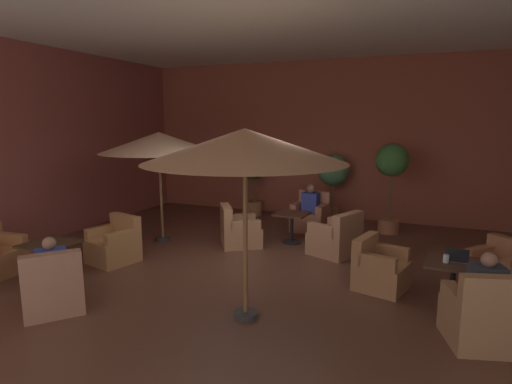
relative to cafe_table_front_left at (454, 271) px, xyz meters
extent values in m
cube|color=brown|center=(-3.11, -0.13, -0.53)|extent=(9.81, 9.95, 0.02)
cube|color=#994A38|center=(-3.11, 4.81, 1.54)|extent=(9.81, 0.08, 4.10)
cube|color=#93473F|center=(-7.98, -0.13, 1.54)|extent=(0.08, 9.95, 4.10)
cube|color=silver|center=(-3.11, -0.13, 3.62)|extent=(9.81, 9.95, 0.06)
cylinder|color=black|center=(0.00, 0.00, -0.50)|extent=(0.34, 0.34, 0.02)
cylinder|color=black|center=(0.00, 0.00, -0.21)|extent=(0.07, 0.07, 0.60)
cube|color=#462E21|center=(0.00, 0.00, 0.11)|extent=(0.80, 0.80, 0.03)
cube|color=#A6744D|center=(0.28, -0.97, -0.29)|extent=(0.96, 0.93, 0.45)
cube|color=#A6744D|center=(0.36, -1.25, 0.18)|extent=(0.80, 0.37, 0.48)
cube|color=#A6744D|center=(-0.04, -1.01, 0.03)|extent=(0.31, 0.60, 0.18)
cube|color=#A6744D|center=(0.57, -0.84, 0.03)|extent=(0.31, 0.60, 0.18)
cube|color=#A56643|center=(0.66, 0.76, -0.30)|extent=(1.01, 1.02, 0.44)
cube|color=#A56643|center=(0.84, 0.98, 0.11)|extent=(0.64, 0.59, 0.37)
cube|color=#A56643|center=(0.41, 0.92, 0.02)|extent=(0.48, 0.52, 0.19)
cube|color=#A76E45|center=(-0.97, 0.25, -0.31)|extent=(0.86, 0.88, 0.42)
cube|color=#A76E45|center=(-1.24, 0.32, 0.09)|extent=(0.33, 0.74, 0.38)
cube|color=#A76E45|center=(-0.86, 0.54, 0.00)|extent=(0.56, 0.25, 0.21)
cube|color=#A76E45|center=(-1.01, -0.05, 0.00)|extent=(0.56, 0.25, 0.21)
cylinder|color=black|center=(-2.99, 2.09, -0.50)|extent=(0.42, 0.42, 0.02)
cylinder|color=black|center=(-2.99, 2.09, -0.21)|extent=(0.07, 0.07, 0.60)
cube|color=#43261A|center=(-2.99, 2.09, 0.11)|extent=(0.70, 0.70, 0.03)
cube|color=#AC7852|center=(-3.90, 1.50, -0.31)|extent=(1.05, 1.04, 0.41)
cube|color=#AC7852|center=(-4.16, 1.33, 0.11)|extent=(0.54, 0.71, 0.44)
cube|color=#AC7852|center=(-4.03, 1.77, -0.01)|extent=(0.59, 0.45, 0.19)
cube|color=#AC7852|center=(-3.71, 1.27, -0.01)|extent=(0.59, 0.45, 0.19)
cube|color=#AA7453|center=(-2.00, 1.64, -0.31)|extent=(1.04, 1.04, 0.42)
cube|color=#AA7453|center=(-1.72, 1.52, 0.13)|extent=(0.48, 0.78, 0.44)
cube|color=#AA7453|center=(-2.17, 1.37, 0.01)|extent=(0.62, 0.38, 0.22)
cube|color=#AA7453|center=(-1.91, 1.95, 0.01)|extent=(0.62, 0.38, 0.22)
cube|color=#AF684E|center=(-2.88, 3.17, -0.29)|extent=(0.84, 0.80, 0.46)
cube|color=#AF684E|center=(-2.85, 3.45, 0.17)|extent=(0.78, 0.24, 0.45)
cube|color=#AF684E|center=(-2.58, 3.10, 0.04)|extent=(0.21, 0.58, 0.19)
cube|color=#AF684E|center=(-3.19, 3.16, 0.04)|extent=(0.21, 0.58, 0.19)
cylinder|color=black|center=(-5.94, -1.44, -0.50)|extent=(0.40, 0.40, 0.02)
cylinder|color=black|center=(-5.94, -1.44, -0.21)|extent=(0.07, 0.07, 0.60)
cube|color=#3D2B1A|center=(-5.94, -1.44, 0.11)|extent=(0.77, 0.77, 0.03)
cube|color=#B17143|center=(-7.06, -1.24, 0.01)|extent=(0.62, 0.17, 0.19)
cube|color=#A36E53|center=(-5.07, -2.18, -0.30)|extent=(1.07, 1.07, 0.43)
cube|color=#A36E53|center=(-4.84, -2.38, 0.14)|extent=(0.61, 0.67, 0.46)
cube|color=#A36E53|center=(-5.30, -2.38, 0.03)|extent=(0.56, 0.51, 0.23)
cube|color=#A36E53|center=(-4.92, -1.93, 0.03)|extent=(0.56, 0.51, 0.23)
cube|color=#AA7544|center=(-5.65, -0.34, -0.30)|extent=(0.90, 0.91, 0.44)
cube|color=#AA7544|center=(-5.57, -0.06, 0.12)|extent=(0.75, 0.35, 0.39)
cube|color=#AA7544|center=(-5.37, -0.46, 0.02)|extent=(0.27, 0.60, 0.19)
cube|color=#AA7544|center=(-5.95, -0.30, 0.02)|extent=(0.27, 0.60, 0.19)
cylinder|color=#2D2D2D|center=(-2.53, -1.42, -0.48)|extent=(0.32, 0.32, 0.08)
cylinder|color=brown|center=(-2.53, -1.42, 0.70)|extent=(0.06, 0.06, 2.43)
cone|color=#A16D4A|center=(-2.53, -1.42, 1.75)|extent=(2.56, 2.56, 0.42)
cylinder|color=#2D2D2D|center=(-5.62, 1.18, -0.48)|extent=(0.32, 0.32, 0.08)
cylinder|color=brown|center=(-5.62, 1.18, 0.62)|extent=(0.06, 0.06, 2.28)
cone|color=#E1B38C|center=(-5.62, 1.18, 1.60)|extent=(2.46, 2.46, 0.43)
cylinder|color=#A26D40|center=(-2.61, 4.35, -0.35)|extent=(0.33, 0.33, 0.33)
cylinder|color=brown|center=(-2.61, 4.35, 0.14)|extent=(0.06, 0.06, 0.65)
sphere|color=#45784F|center=(-2.61, 4.35, 0.80)|extent=(0.80, 0.80, 0.80)
cylinder|color=#A86642|center=(-4.74, 4.20, -0.33)|extent=(0.47, 0.47, 0.38)
cylinder|color=brown|center=(-4.74, 4.20, 0.19)|extent=(0.06, 0.06, 0.66)
sphere|color=#216929|center=(-4.74, 4.20, 0.81)|extent=(0.68, 0.68, 0.68)
cylinder|color=#AF6546|center=(-1.16, 3.68, -0.36)|extent=(0.47, 0.47, 0.31)
cylinder|color=brown|center=(-1.16, 3.68, 0.32)|extent=(0.06, 0.06, 1.06)
sphere|color=#396F34|center=(-1.16, 3.68, 1.17)|extent=(0.74, 0.74, 0.74)
cube|color=#2F459A|center=(-5.07, -2.18, 0.13)|extent=(0.43, 0.45, 0.43)
sphere|color=#8B5E49|center=(-5.07, -2.18, 0.42)|extent=(0.18, 0.18, 0.18)
cube|color=#2E323C|center=(0.28, -0.97, 0.18)|extent=(0.42, 0.34, 0.49)
sphere|color=#895C4C|center=(0.28, -0.97, 0.50)|extent=(0.17, 0.17, 0.17)
cube|color=#333F9A|center=(-2.88, 3.17, 0.17)|extent=(0.40, 0.30, 0.45)
sphere|color=#865A4C|center=(-2.88, 3.17, 0.48)|extent=(0.20, 0.20, 0.20)
cylinder|color=silver|center=(-0.11, -0.06, 0.18)|extent=(0.08, 0.08, 0.11)
cube|color=#9EA0A5|center=(0.03, 0.09, 0.13)|extent=(0.32, 0.24, 0.01)
cube|color=black|center=(0.02, -0.02, 0.23)|extent=(0.31, 0.03, 0.19)
camera|label=1|loc=(-0.46, -6.13, 2.06)|focal=29.26mm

